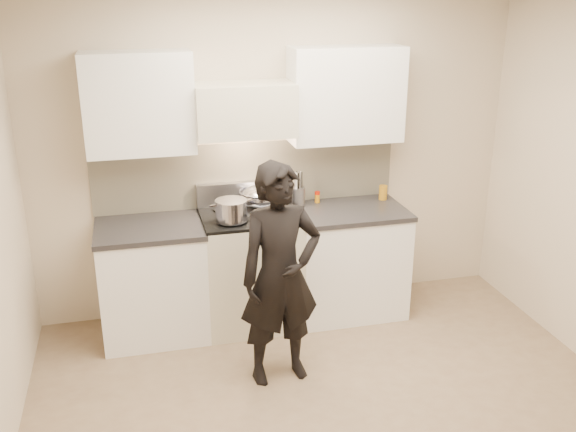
{
  "coord_description": "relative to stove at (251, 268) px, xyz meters",
  "views": [
    {
      "loc": [
        -1.16,
        -3.26,
        2.66
      ],
      "look_at": [
        -0.08,
        1.05,
        1.04
      ],
      "focal_mm": 40.0,
      "sensor_mm": 36.0,
      "label": 1
    }
  ],
  "objects": [
    {
      "name": "counter_left",
      "position": [
        -0.78,
        0.0,
        -0.01
      ],
      "size": [
        0.82,
        0.67,
        0.92
      ],
      "color": "white",
      "rests_on": "ground"
    },
    {
      "name": "utensil_crock",
      "position": [
        0.45,
        0.18,
        0.53
      ],
      "size": [
        0.11,
        0.11,
        0.29
      ],
      "color": "#A4A5AC",
      "rests_on": "counter_right"
    },
    {
      "name": "wok",
      "position": [
        0.11,
        0.11,
        0.58
      ],
      "size": [
        0.34,
        0.42,
        0.27
      ],
      "color": "#A4A6BA",
      "rests_on": "stove"
    },
    {
      "name": "counter_right",
      "position": [
        0.83,
        0.0,
        -0.01
      ],
      "size": [
        0.92,
        0.67,
        0.92
      ],
      "color": "white",
      "rests_on": "ground"
    },
    {
      "name": "stock_pot",
      "position": [
        -0.16,
        -0.14,
        0.57
      ],
      "size": [
        0.34,
        0.29,
        0.16
      ],
      "color": "#A4A6BA",
      "rests_on": "stove"
    },
    {
      "name": "ground_plane",
      "position": [
        0.3,
        -1.42,
        -0.47
      ],
      "size": [
        4.0,
        4.0,
        0.0
      ],
      "primitive_type": "plane",
      "color": "#887359"
    },
    {
      "name": "room_shell",
      "position": [
        0.24,
        -1.05,
        1.12
      ],
      "size": [
        4.04,
        3.54,
        2.7
      ],
      "color": "#C3B49B",
      "rests_on": "ground"
    },
    {
      "name": "spice_jar",
      "position": [
        0.62,
        0.21,
        0.49
      ],
      "size": [
        0.04,
        0.04,
        0.1
      ],
      "color": "orange",
      "rests_on": "counter_right"
    },
    {
      "name": "oil_glass",
      "position": [
        1.19,
        0.16,
        0.51
      ],
      "size": [
        0.07,
        0.07,
        0.12
      ],
      "color": "#AE7716",
      "rests_on": "counter_right"
    },
    {
      "name": "stove",
      "position": [
        0.0,
        0.0,
        0.0
      ],
      "size": [
        0.76,
        0.65,
        0.96
      ],
      "color": "beige",
      "rests_on": "ground"
    },
    {
      "name": "person",
      "position": [
        0.05,
        -0.84,
        0.32
      ],
      "size": [
        0.62,
        0.45,
        1.58
      ],
      "primitive_type": "imported",
      "rotation": [
        0.0,
        0.0,
        0.13
      ],
      "color": "black",
      "rests_on": "ground"
    }
  ]
}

